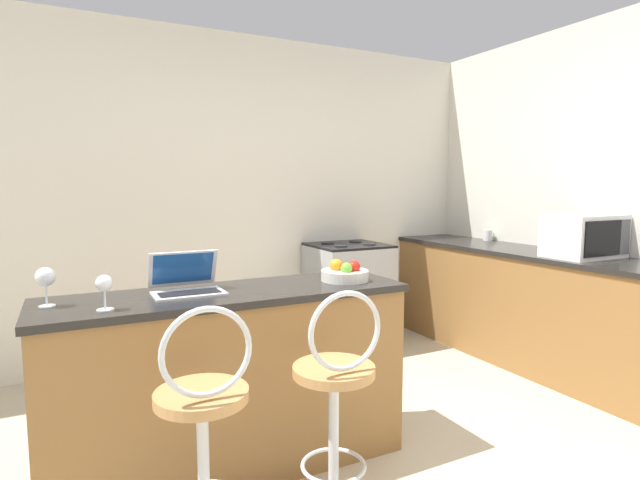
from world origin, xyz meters
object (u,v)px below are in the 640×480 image
(stove_range, at_px, (348,295))
(wine_glass_short, at_px, (45,278))
(bar_stool_far, at_px, (336,413))
(mug_white, at_px, (488,235))
(microwave, at_px, (584,236))
(fruit_bowl, at_px, (345,274))
(wine_glass_tall, at_px, (104,285))
(laptop, at_px, (186,282))
(bar_stool_near, at_px, (204,444))

(stove_range, height_order, wine_glass_short, wine_glass_short)
(bar_stool_far, bearing_deg, mug_white, 33.16)
(microwave, distance_m, wine_glass_short, 3.30)
(mug_white, bearing_deg, stove_range, 165.05)
(fruit_bowl, bearing_deg, bar_stool_far, -122.95)
(microwave, xyz_separation_m, wine_glass_tall, (-3.08, -0.11, -0.05))
(microwave, xyz_separation_m, fruit_bowl, (-1.92, 0.00, -0.11))
(wine_glass_tall, bearing_deg, laptop, 28.00)
(bar_stool_near, relative_size, stove_range, 1.10)
(wine_glass_tall, bearing_deg, bar_stool_far, -26.86)
(microwave, height_order, wine_glass_tall, microwave)
(stove_range, distance_m, wine_glass_tall, 2.58)
(microwave, bearing_deg, wine_glass_short, 178.79)
(bar_stool_near, distance_m, fruit_bowl, 1.13)
(mug_white, xyz_separation_m, wine_glass_short, (-3.49, -1.01, 0.07))
(stove_range, relative_size, wine_glass_tall, 6.22)
(laptop, height_order, wine_glass_short, laptop)
(microwave, relative_size, stove_range, 0.58)
(wine_glass_tall, distance_m, fruit_bowl, 1.18)
(microwave, distance_m, fruit_bowl, 1.92)
(bar_stool_far, bearing_deg, bar_stool_near, 180.00)
(bar_stool_near, bearing_deg, wine_glass_short, 129.67)
(stove_range, height_order, fruit_bowl, fruit_bowl)
(mug_white, xyz_separation_m, fruit_bowl, (-2.11, -1.07, -0.01))
(bar_stool_far, distance_m, wine_glass_short, 1.31)
(mug_white, bearing_deg, wine_glass_short, -163.86)
(stove_range, xyz_separation_m, mug_white, (1.27, -0.34, 0.49))
(bar_stool_far, relative_size, mug_white, 10.02)
(microwave, bearing_deg, wine_glass_tall, -178.03)
(stove_range, bearing_deg, bar_stool_far, -121.50)
(bar_stool_near, xyz_separation_m, mug_white, (3.00, 1.60, 0.48))
(mug_white, height_order, fruit_bowl, fruit_bowl)
(laptop, relative_size, mug_white, 3.24)
(bar_stool_near, bearing_deg, fruit_bowl, 30.85)
(laptop, xyz_separation_m, stove_range, (1.65, 1.33, -0.49))
(fruit_bowl, bearing_deg, stove_range, 59.05)
(bar_stool_near, xyz_separation_m, stove_range, (1.73, 1.94, -0.01))
(wine_glass_tall, distance_m, wine_glass_short, 0.27)
(bar_stool_near, height_order, mug_white, mug_white)
(microwave, height_order, mug_white, microwave)
(wine_glass_short, bearing_deg, bar_stool_far, -29.84)
(fruit_bowl, bearing_deg, mug_white, 26.97)
(stove_range, bearing_deg, fruit_bowl, -120.95)
(bar_stool_far, distance_m, stove_range, 2.28)
(wine_glass_tall, bearing_deg, bar_stool_near, -55.94)
(bar_stool_far, relative_size, wine_glass_short, 5.97)
(bar_stool_near, distance_m, microwave, 2.91)
(bar_stool_near, distance_m, wine_glass_tall, 0.74)
(laptop, distance_m, wine_glass_short, 0.58)
(bar_stool_near, distance_m, stove_range, 2.60)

